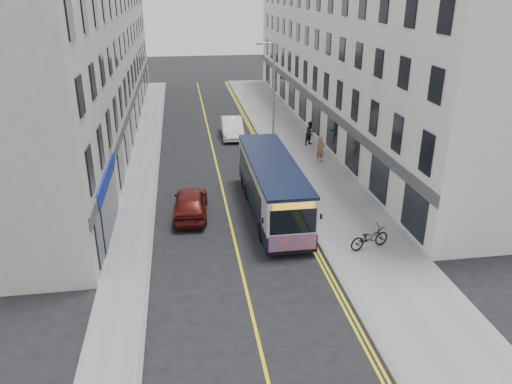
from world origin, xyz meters
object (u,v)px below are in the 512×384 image
object	(u,v)px
city_bus	(272,185)
car_white	(232,127)
pedestrian_far	(310,133)
streetlamp	(273,95)
bicycle	(369,238)
pedestrian_near	(320,149)
car_maroon	(190,203)

from	to	relation	value
city_bus	car_white	distance (m)	14.97
city_bus	pedestrian_far	xyz separation A→B (m)	(5.08, 11.47, -0.60)
streetlamp	city_bus	size ratio (longest dim) A/B	0.78
city_bus	pedestrian_far	size ratio (longest dim) A/B	5.63
bicycle	pedestrian_near	distance (m)	12.27
bicycle	car_maroon	world-z (taller)	car_maroon
streetlamp	city_bus	world-z (taller)	streetlamp
city_bus	car_maroon	world-z (taller)	city_bus
car_maroon	city_bus	bearing A→B (deg)	-179.94
city_bus	streetlamp	bearing A→B (deg)	79.59
city_bus	pedestrian_far	world-z (taller)	city_bus
bicycle	streetlamp	bearing A→B (deg)	-8.27
city_bus	pedestrian_near	distance (m)	8.82
streetlamp	city_bus	distance (m)	10.32
pedestrian_far	car_maroon	world-z (taller)	pedestrian_far
car_white	city_bus	bearing A→B (deg)	-86.07
pedestrian_near	bicycle	bearing A→B (deg)	-117.72
city_bus	car_maroon	distance (m)	4.47
streetlamp	bicycle	size ratio (longest dim) A/B	3.90
bicycle	pedestrian_far	bearing A→B (deg)	-20.56
pedestrian_near	car_maroon	world-z (taller)	pedestrian_near
pedestrian_far	car_maroon	xyz separation A→B (m)	(-9.45, -11.19, -0.28)
city_bus	pedestrian_near	bearing A→B (deg)	57.41
car_white	car_maroon	size ratio (longest dim) A/B	1.06
city_bus	bicycle	size ratio (longest dim) A/B	5.00
bicycle	car_maroon	distance (m)	9.57
bicycle	car_white	world-z (taller)	car_white
streetlamp	bicycle	world-z (taller)	streetlamp
streetlamp	pedestrian_far	distance (m)	4.99
bicycle	pedestrian_far	size ratio (longest dim) A/B	1.12
bicycle	pedestrian_near	bearing A→B (deg)	-20.54
bicycle	car_maroon	size ratio (longest dim) A/B	0.46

